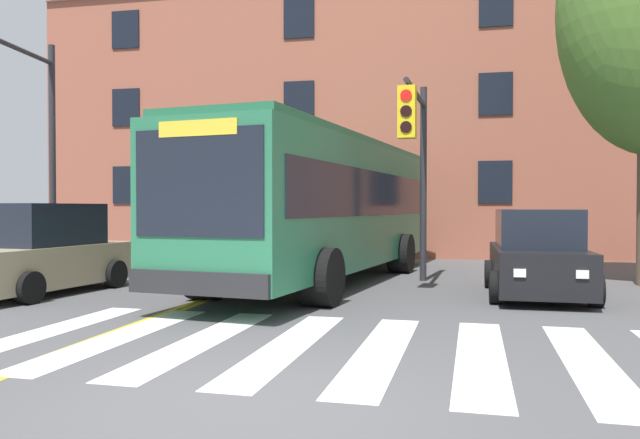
% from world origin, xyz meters
% --- Properties ---
extents(ground_plane, '(120.00, 120.00, 0.00)m').
position_xyz_m(ground_plane, '(0.00, 0.00, 0.00)').
color(ground_plane, '#4C4C4F').
extents(crosswalk, '(8.95, 4.47, 0.01)m').
position_xyz_m(crosswalk, '(0.38, 2.29, 0.00)').
color(crosswalk, white).
rests_on(crosswalk, ground).
extents(lane_line_yellow_inner, '(0.12, 36.00, 0.01)m').
position_xyz_m(lane_line_yellow_inner, '(-2.85, 16.29, 0.00)').
color(lane_line_yellow_inner, gold).
rests_on(lane_line_yellow_inner, ground).
extents(lane_line_yellow_outer, '(0.12, 36.00, 0.01)m').
position_xyz_m(lane_line_yellow_outer, '(-2.69, 16.29, 0.00)').
color(lane_line_yellow_outer, gold).
rests_on(lane_line_yellow_outer, ground).
extents(city_bus, '(4.12, 11.63, 3.32)m').
position_xyz_m(city_bus, '(-1.09, 9.06, 1.83)').
color(city_bus, '#28704C').
rests_on(city_bus, ground).
extents(car_tan_near_lane, '(2.30, 4.12, 1.83)m').
position_xyz_m(car_tan_near_lane, '(-6.37, 5.91, 0.83)').
color(car_tan_near_lane, tan).
rests_on(car_tan_near_lane, ground).
extents(car_black_far_lane, '(1.95, 3.84, 1.71)m').
position_xyz_m(car_black_far_lane, '(3.44, 7.58, 0.79)').
color(car_black_far_lane, black).
rests_on(car_black_far_lane, ground).
extents(traffic_light_far_corner, '(0.66, 3.80, 5.76)m').
position_xyz_m(traffic_light_far_corner, '(-7.75, 6.96, 3.88)').
color(traffic_light_far_corner, '#28282D').
rests_on(traffic_light_far_corner, ground).
extents(traffic_light_overhead, '(0.43, 3.18, 4.61)m').
position_xyz_m(traffic_light_overhead, '(1.04, 8.38, 3.08)').
color(traffic_light_overhead, '#28282D').
rests_on(traffic_light_overhead, ground).
extents(building_facade, '(33.48, 6.71, 10.39)m').
position_xyz_m(building_facade, '(3.17, 19.42, 5.20)').
color(building_facade, '#9E5642').
rests_on(building_facade, ground).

